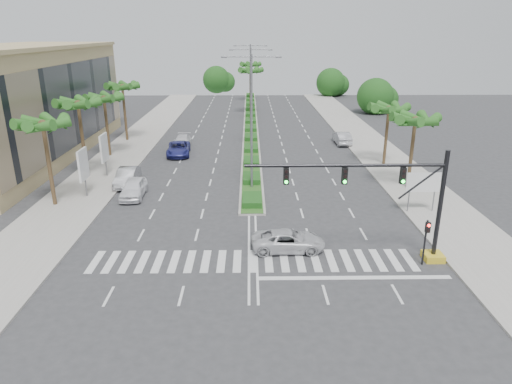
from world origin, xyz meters
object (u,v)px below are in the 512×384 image
(car_parked_c, at_px, (179,149))
(car_parked_d, at_px, (182,141))
(car_parked_b, at_px, (127,177))
(car_crossing, at_px, (288,241))
(car_parked_a, at_px, (134,188))
(car_right, at_px, (342,138))

(car_parked_c, relative_size, car_parked_d, 1.15)
(car_parked_b, xyz_separation_m, car_crossing, (14.17, -13.90, -0.12))
(car_parked_a, bearing_deg, car_right, 40.02)
(car_parked_a, relative_size, car_right, 0.96)
(car_crossing, relative_size, car_right, 1.00)
(car_parked_a, xyz_separation_m, car_parked_d, (1.70, 18.58, -0.10))
(car_parked_a, xyz_separation_m, car_parked_c, (1.85, 14.39, -0.03))
(car_parked_b, bearing_deg, car_right, 33.69)
(car_parked_c, xyz_separation_m, car_right, (20.35, 5.41, 0.03))
(car_right, bearing_deg, car_parked_c, 13.76)
(car_parked_c, xyz_separation_m, car_parked_d, (-0.14, 4.19, -0.07))
(car_parked_d, xyz_separation_m, car_right, (20.49, 1.21, 0.10))
(car_parked_a, relative_size, car_crossing, 0.96)
(car_crossing, bearing_deg, car_parked_b, 44.59)
(car_parked_b, bearing_deg, car_parked_d, 77.26)
(car_right, bearing_deg, car_parked_a, 40.60)
(car_parked_d, bearing_deg, car_right, 2.65)
(car_parked_a, height_order, car_crossing, car_parked_a)
(car_parked_d, bearing_deg, car_crossing, -69.96)
(car_parked_a, distance_m, car_parked_c, 14.50)
(car_crossing, bearing_deg, car_parked_a, 49.47)
(car_parked_a, xyz_separation_m, car_crossing, (12.76, -10.55, -0.12))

